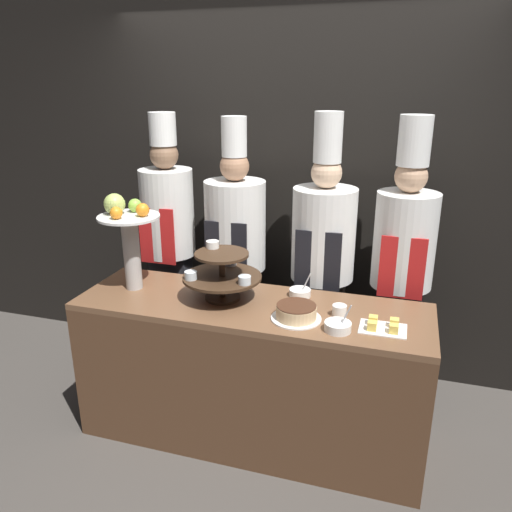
# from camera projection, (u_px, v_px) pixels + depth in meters

# --- Properties ---
(ground_plane) EXTENTS (14.00, 14.00, 0.00)m
(ground_plane) POSITION_uv_depth(u_px,v_px,m) (235.00, 468.00, 2.79)
(ground_plane) COLOR #47423D
(wall_back) EXTENTS (10.00, 0.06, 2.80)m
(wall_back) POSITION_uv_depth(u_px,v_px,m) (293.00, 179.00, 3.49)
(wall_back) COLOR black
(wall_back) RESTS_ON ground_plane
(buffet_counter) EXTENTS (1.98, 0.61, 0.87)m
(buffet_counter) POSITION_uv_depth(u_px,v_px,m) (251.00, 372.00, 2.92)
(buffet_counter) COLOR brown
(buffet_counter) RESTS_ON ground_plane
(tiered_stand) EXTENTS (0.45, 0.45, 0.32)m
(tiered_stand) POSITION_uv_depth(u_px,v_px,m) (222.00, 272.00, 2.80)
(tiered_stand) COLOR #3D2819
(tiered_stand) RESTS_ON buffet_counter
(fruit_pedestal) EXTENTS (0.36, 0.36, 0.57)m
(fruit_pedestal) POSITION_uv_depth(u_px,v_px,m) (128.00, 230.00, 2.89)
(fruit_pedestal) COLOR #B2ADA8
(fruit_pedestal) RESTS_ON buffet_counter
(cake_round) EXTENTS (0.26, 0.26, 0.08)m
(cake_round) POSITION_uv_depth(u_px,v_px,m) (296.00, 312.00, 2.59)
(cake_round) COLOR white
(cake_round) RESTS_ON buffet_counter
(cup_white) EXTENTS (0.08, 0.08, 0.06)m
(cup_white) POSITION_uv_depth(u_px,v_px,m) (339.00, 311.00, 2.63)
(cup_white) COLOR white
(cup_white) RESTS_ON buffet_counter
(cake_square_tray) EXTENTS (0.23, 0.17, 0.05)m
(cake_square_tray) POSITION_uv_depth(u_px,v_px,m) (383.00, 326.00, 2.49)
(cake_square_tray) COLOR white
(cake_square_tray) RESTS_ON buffet_counter
(serving_bowl_near) EXTENTS (0.13, 0.13, 0.15)m
(serving_bowl_near) POSITION_uv_depth(u_px,v_px,m) (338.00, 326.00, 2.47)
(serving_bowl_near) COLOR white
(serving_bowl_near) RESTS_ON buffet_counter
(serving_bowl_far) EXTENTS (0.12, 0.12, 0.15)m
(serving_bowl_far) POSITION_uv_depth(u_px,v_px,m) (300.00, 293.00, 2.87)
(serving_bowl_far) COLOR white
(serving_bowl_far) RESTS_ON buffet_counter
(chef_left) EXTENTS (0.36, 0.36, 1.86)m
(chef_left) POSITION_uv_depth(u_px,v_px,m) (169.00, 235.00, 3.49)
(chef_left) COLOR #28282D
(chef_left) RESTS_ON ground_plane
(chef_center_left) EXTENTS (0.40, 0.40, 1.84)m
(chef_center_left) POSITION_uv_depth(u_px,v_px,m) (236.00, 248.00, 3.37)
(chef_center_left) COLOR #28282D
(chef_center_left) RESTS_ON ground_plane
(chef_center_right) EXTENTS (0.40, 0.40, 1.88)m
(chef_center_right) POSITION_uv_depth(u_px,v_px,m) (323.00, 256.00, 3.20)
(chef_center_right) COLOR #38332D
(chef_center_right) RESTS_ON ground_plane
(chef_right) EXTENTS (0.37, 0.37, 1.87)m
(chef_right) POSITION_uv_depth(u_px,v_px,m) (402.00, 260.00, 3.06)
(chef_right) COLOR black
(chef_right) RESTS_ON ground_plane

